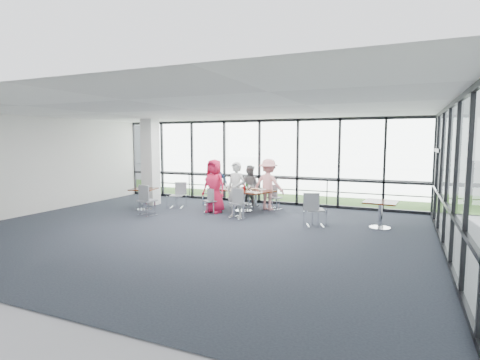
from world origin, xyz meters
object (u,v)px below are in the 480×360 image
at_px(side_table_right, 381,206).
at_px(diner_near_right, 236,190).
at_px(diner_end, 216,184).
at_px(chair_main_end, 213,193).
at_px(main_table, 244,193).
at_px(chair_spare_r, 315,210).
at_px(chair_spare_la, 147,201).
at_px(chair_main_nl, 210,201).
at_px(chair_spare_lb, 176,196).
at_px(diner_far_right, 268,184).
at_px(diner_near_left, 214,186).
at_px(diner_far_left, 250,186).
at_px(chair_main_fr, 275,198).
at_px(side_table_left, 144,192).
at_px(chair_main_nr, 239,204).
at_px(structural_column, 151,162).
at_px(chair_main_fl, 252,193).

distance_m(side_table_right, diner_near_right, 4.24).
bearing_deg(diner_end, chair_main_end, -64.08).
height_order(main_table, chair_spare_r, chair_spare_r).
relative_size(main_table, side_table_right, 2.49).
bearing_deg(chair_spare_la, chair_main_nl, 47.92).
xyz_separation_m(chair_main_nl, chair_spare_lb, (-1.58, 0.38, 0.03)).
bearing_deg(chair_main_nl, diner_far_right, 72.72).
xyz_separation_m(diner_near_left, diner_near_right, (1.00, -0.45, -0.02)).
height_order(diner_near_left, diner_near_right, diner_near_left).
bearing_deg(chair_main_end, diner_end, 108.51).
relative_size(main_table, chair_spare_r, 2.46).
height_order(chair_main_end, chair_spare_la, chair_spare_la).
relative_size(diner_near_left, chair_spare_la, 1.81).
relative_size(diner_far_left, chair_main_fr, 1.83).
bearing_deg(chair_spare_la, side_table_left, 145.81).
bearing_deg(chair_spare_r, side_table_right, -4.87).
height_order(diner_end, chair_main_fr, diner_end).
height_order(diner_near_right, chair_main_nr, diner_near_right).
bearing_deg(chair_spare_lb, chair_spare_r, 149.77).
height_order(side_table_left, diner_far_right, diner_far_right).
xyz_separation_m(diner_far_left, chair_main_fr, (1.07, -0.29, -0.34)).
bearing_deg(chair_spare_la, chair_spare_r, 19.35).
xyz_separation_m(chair_main_nr, chair_main_fr, (0.53, 1.93, -0.05)).
bearing_deg(diner_far_left, chair_main_nl, 79.10).
distance_m(side_table_left, side_table_right, 7.70).
height_order(chair_main_nl, chair_spare_lb, chair_spare_lb).
height_order(structural_column, side_table_left, structural_column).
relative_size(diner_far_right, chair_main_nr, 1.91).
height_order(side_table_left, diner_near_left, diner_near_left).
relative_size(side_table_left, chair_spare_la, 0.99).
height_order(diner_near_right, chair_main_end, diner_near_right).
distance_m(side_table_left, diner_far_left, 3.79).
relative_size(main_table, chair_main_nr, 2.49).
bearing_deg(chair_main_nl, diner_near_left, 100.53).
xyz_separation_m(chair_main_nl, chair_spare_la, (-1.65, -1.19, 0.08)).
distance_m(diner_far_left, chair_spare_r, 3.80).
bearing_deg(diner_far_right, diner_near_right, 82.50).
xyz_separation_m(diner_near_left, chair_main_fr, (1.66, 1.38, -0.48)).
bearing_deg(structural_column, chair_main_end, 16.88).
height_order(diner_far_left, chair_main_fr, diner_far_left).
relative_size(chair_main_fl, chair_spare_r, 1.00).
relative_size(structural_column, chair_main_end, 3.46).
bearing_deg(diner_far_right, diner_far_left, -18.35).
distance_m(side_table_left, chair_spare_r, 6.02).
relative_size(diner_near_right, chair_main_fl, 1.86).
height_order(chair_main_nr, chair_spare_la, chair_spare_la).
bearing_deg(diner_far_right, structural_column, 18.23).
bearing_deg(diner_far_right, chair_main_nr, 87.37).
distance_m(diner_far_left, chair_main_nr, 2.31).
relative_size(diner_far_left, chair_spare_r, 1.60).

